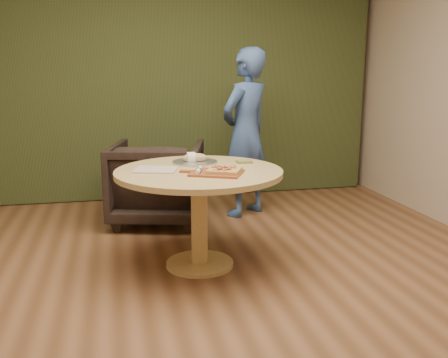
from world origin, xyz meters
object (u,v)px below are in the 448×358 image
pedestal_table (199,188)px  person_standing (246,133)px  flatbread_pizza (224,170)px  bread_roll (194,158)px  pizza_paddle (215,173)px  serving_tray (195,162)px  cutlery_roll (199,170)px  armchair (157,178)px

pedestal_table → person_standing: size_ratio=0.73×
pedestal_table → flatbread_pizza: 0.29m
bread_roll → flatbread_pizza: bearing=-71.7°
pizza_paddle → person_standing: person_standing is taller
pizza_paddle → serving_tray: (-0.07, 0.44, -0.00)m
pizza_paddle → cutlery_roll: cutlery_roll is taller
bread_roll → person_standing: person_standing is taller
armchair → person_standing: bearing=-161.5°
armchair → cutlery_roll: bearing=111.6°
cutlery_roll → serving_tray: bearing=101.6°
pizza_paddle → cutlery_roll: 0.12m
pizza_paddle → cutlery_roll: size_ratio=2.41×
serving_tray → person_standing: size_ratio=0.21×
armchair → person_standing: size_ratio=0.52×
serving_tray → bread_roll: (-0.01, 0.00, 0.04)m
cutlery_roll → bread_roll: size_ratio=1.02×
cutlery_roll → armchair: 1.41m
pizza_paddle → bread_roll: bearing=126.3°
bread_roll → person_standing: bearing=55.7°
armchair → flatbread_pizza: bearing=118.5°
flatbread_pizza → person_standing: person_standing is taller
pizza_paddle → armchair: bearing=127.6°
person_standing → bread_roll: bearing=20.0°
pedestal_table → person_standing: bearing=61.4°
cutlery_roll → armchair: (-0.18, 1.36, -0.34)m
bread_roll → armchair: 1.02m
pizza_paddle → person_standing: 1.57m
cutlery_roll → bread_roll: bread_roll is taller
pizza_paddle → person_standing: size_ratio=0.28×
pizza_paddle → armchair: armchair is taller
serving_tray → pizza_paddle: bearing=-80.3°
pedestal_table → serving_tray: bearing=87.0°
serving_tray → pedestal_table: bearing=-93.0°
pizza_paddle → serving_tray: bearing=125.2°
person_standing → flatbread_pizza: bearing=33.9°
pedestal_table → cutlery_roll: cutlery_roll is taller
cutlery_roll → armchair: bearing=114.5°
bread_roll → pedestal_table: bearing=-91.1°
person_standing → pedestal_table: bearing=25.7°
pedestal_table → armchair: 1.23m
pedestal_table → serving_tray: size_ratio=3.47×
pizza_paddle → flatbread_pizza: size_ratio=1.61×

